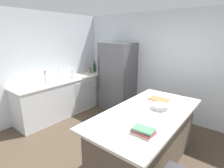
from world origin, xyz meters
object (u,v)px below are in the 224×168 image
object	(u,v)px
cutting_board	(159,99)
kitchen_island	(146,137)
mixing_bowl	(160,107)
soda_bottle	(99,68)
flower_vase	(46,79)
refrigerator	(118,77)
cookbook_stack	(143,131)
sink_faucet	(59,74)
vinegar_bottle	(90,70)
wine_bottle	(95,68)
paper_towel_roll	(72,73)
gin_bottle	(92,68)

from	to	relation	value
cutting_board	kitchen_island	bearing A→B (deg)	-81.58
mixing_bowl	cutting_board	bearing A→B (deg)	116.44
soda_bottle	mixing_bowl	xyz separation A→B (m)	(2.67, -1.44, -0.11)
flower_vase	kitchen_island	bearing A→B (deg)	3.34
refrigerator	cookbook_stack	bearing A→B (deg)	-46.96
sink_faucet	vinegar_bottle	distance (m)	1.09
soda_bottle	refrigerator	bearing A→B (deg)	-9.66
flower_vase	mixing_bowl	distance (m)	2.71
wine_bottle	vinegar_bottle	xyz separation A→B (m)	(-0.00, -0.20, -0.03)
cutting_board	mixing_bowl	bearing A→B (deg)	-63.56
vinegar_bottle	cookbook_stack	bearing A→B (deg)	-33.97
flower_vase	cookbook_stack	xyz separation A→B (m)	(2.84, -0.45, -0.08)
vinegar_bottle	kitchen_island	bearing A→B (deg)	-27.15
sink_faucet	vinegar_bottle	world-z (taller)	sink_faucet
mixing_bowl	cookbook_stack	bearing A→B (deg)	-79.24
sink_faucet	soda_bottle	world-z (taller)	soda_bottle
sink_faucet	paper_towel_roll	distance (m)	0.38
sink_faucet	cookbook_stack	xyz separation A→B (m)	(2.91, -0.87, -0.13)
vinegar_bottle	cookbook_stack	world-z (taller)	vinegar_bottle
kitchen_island	wine_bottle	xyz separation A→B (m)	(-2.66, 1.56, 0.60)
wine_bottle	soda_bottle	bearing A→B (deg)	45.52
kitchen_island	cutting_board	xyz separation A→B (m)	(-0.09, 0.57, 0.46)
wine_bottle	cookbook_stack	xyz separation A→B (m)	(2.91, -2.16, -0.11)
flower_vase	wine_bottle	size ratio (longest dim) A/B	0.91
mixing_bowl	soda_bottle	bearing A→B (deg)	151.55
refrigerator	cutting_board	distance (m)	1.87
paper_towel_roll	soda_bottle	size ratio (longest dim) A/B	0.94
wine_bottle	cookbook_stack	size ratio (longest dim) A/B	1.32
cookbook_stack	mixing_bowl	distance (m)	0.82
kitchen_island	paper_towel_roll	xyz separation A→B (m)	(-2.60, 0.65, 0.60)
kitchen_island	wine_bottle	size ratio (longest dim) A/B	6.09
refrigerator	soda_bottle	distance (m)	0.88
kitchen_island	soda_bottle	world-z (taller)	soda_bottle
mixing_bowl	cutting_board	world-z (taller)	mixing_bowl
paper_towel_roll	soda_bottle	distance (m)	1.00
soda_bottle	cookbook_stack	xyz separation A→B (m)	(2.82, -2.25, -0.11)
paper_towel_roll	flower_vase	bearing A→B (deg)	-89.02
sink_faucet	refrigerator	bearing A→B (deg)	52.34
cutting_board	paper_towel_roll	bearing A→B (deg)	178.38
flower_vase	gin_bottle	distance (m)	1.62
gin_bottle	cutting_board	xyz separation A→B (m)	(2.59, -0.89, -0.14)
kitchen_island	cookbook_stack	distance (m)	0.81
flower_vase	wine_bottle	xyz separation A→B (m)	(-0.07, 1.71, 0.03)
cookbook_stack	cutting_board	world-z (taller)	cookbook_stack
kitchen_island	cookbook_stack	bearing A→B (deg)	-67.19
soda_bottle	gin_bottle	distance (m)	0.21
paper_towel_roll	cookbook_stack	distance (m)	3.11
flower_vase	gin_bottle	size ratio (longest dim) A/B	0.94
cookbook_stack	soda_bottle	bearing A→B (deg)	141.43
sink_faucet	wine_bottle	bearing A→B (deg)	89.80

